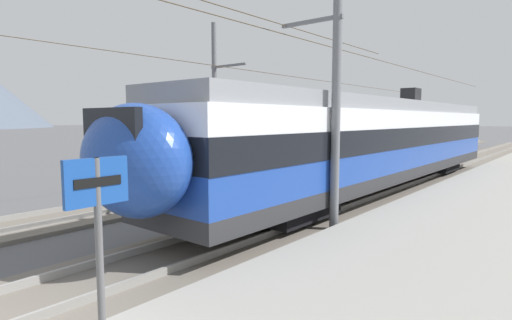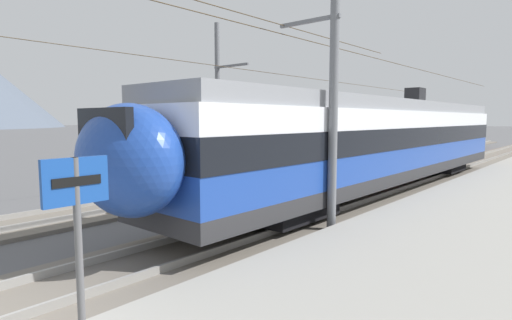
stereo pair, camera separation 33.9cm
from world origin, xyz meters
name	(u,v)px [view 1 (the left image)]	position (x,y,z in m)	size (l,w,h in m)	color
train_near_platform	(375,140)	(14.56, 1.04, 2.22)	(24.19, 2.95, 4.27)	#2D2D30
train_far_track	(400,129)	(32.31, 6.53, 2.23)	(34.59, 2.99, 4.27)	#2D2D30
catenary_mast_mid	(332,90)	(8.28, -0.42, 3.86)	(47.91, 1.89, 7.34)	slate
catenary_mast_far_side	(217,100)	(12.64, 8.24, 3.98)	(47.91, 2.15, 7.64)	slate
platform_sign	(98,216)	(0.82, -1.85, 2.07)	(0.70, 0.08, 2.31)	#59595B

